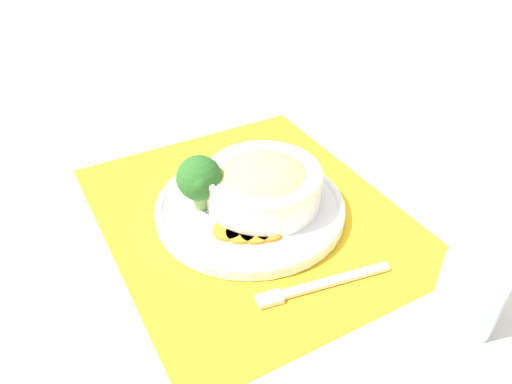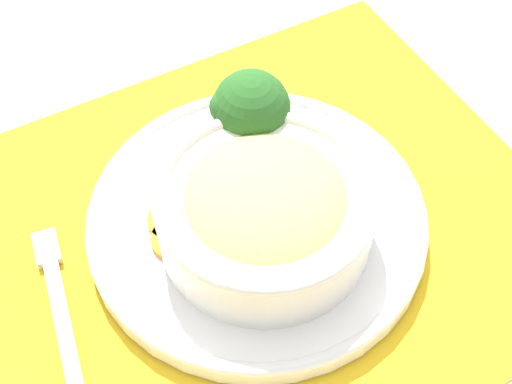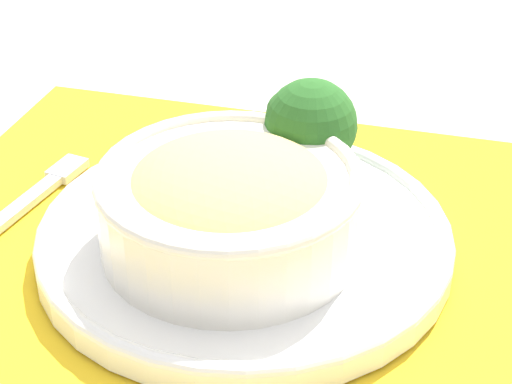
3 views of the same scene
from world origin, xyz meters
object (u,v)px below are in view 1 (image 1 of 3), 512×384
Objects in this scene: water_glass at (468,297)px; fork at (311,288)px; bowl at (263,183)px; broccoli_floret at (199,179)px.

fork is at bearing 41.47° from water_glass.
broccoli_floret is at bearing 63.61° from bowl.
bowl is 0.96× the size of fork.
fork is (-0.21, -0.04, -0.06)m from broccoli_floret.
broccoli_floret reaches higher than fork.
water_glass is 0.18m from fork.
broccoli_floret is 0.38m from water_glass.
broccoli_floret is (0.04, 0.08, 0.02)m from bowl.
broccoli_floret is 0.22m from fork.
water_glass is 0.50× the size of fork.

